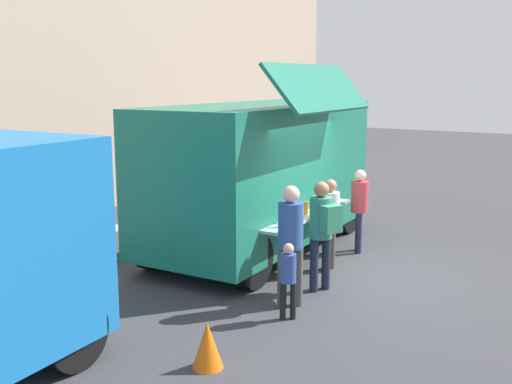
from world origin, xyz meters
TOP-DOWN VIEW (x-y plane):
  - ground_plane at (0.00, 0.00)m, footprint 60.00×60.00m
  - food_truck_main at (0.49, 2.31)m, footprint 5.55×3.11m
  - traffic_cone_orange at (-4.04, 0.27)m, footprint 0.36×0.36m
  - trash_bin at (4.89, 4.63)m, footprint 0.60×0.60m
  - customer_front_ordering at (-0.03, 0.63)m, footprint 0.53×0.33m
  - customer_mid_with_backpack at (-1.04, 0.27)m, footprint 0.48×0.57m
  - customer_rear_waiting at (-1.85, 0.39)m, footprint 0.36×0.36m
  - customer_extra_browsing at (1.31, 0.63)m, footprint 0.32×0.32m
  - child_near_queue at (-2.30, 0.18)m, footprint 0.22×0.22m

SIDE VIEW (x-z plane):
  - ground_plane at x=0.00m, z-range 0.00..0.00m
  - traffic_cone_orange at x=-4.04m, z-range 0.00..0.55m
  - trash_bin at x=4.89m, z-range 0.00..0.87m
  - child_near_queue at x=-2.30m, z-range 0.11..1.19m
  - customer_front_ordering at x=-0.03m, z-range 0.15..1.75m
  - customer_extra_browsing at x=1.31m, z-range 0.16..1.75m
  - customer_mid_with_backpack at x=-1.04m, z-range 0.19..1.93m
  - customer_rear_waiting at x=-1.85m, z-range 0.17..1.96m
  - food_truck_main at x=0.49m, z-range -0.23..3.30m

